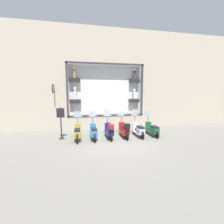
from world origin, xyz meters
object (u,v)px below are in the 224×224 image
at_px(scooter_teal_4, 94,132).
at_px(scooter_olive_5, 78,133).
at_px(shop_sign_post, 61,122).
at_px(scooter_red_2, 125,130).
at_px(scooter_silver_1, 139,130).
at_px(scooter_green_0, 153,130).
at_px(scooter_navy_3, 110,131).

height_order(scooter_teal_4, scooter_olive_5, scooter_teal_4).
bearing_deg(shop_sign_post, scooter_red_2, -98.40).
bearing_deg(scooter_red_2, scooter_silver_1, -86.46).
height_order(scooter_green_0, scooter_olive_5, scooter_green_0).
bearing_deg(scooter_navy_3, scooter_silver_1, -88.37).
distance_m(scooter_green_0, scooter_navy_3, 2.82).
height_order(scooter_silver_1, scooter_teal_4, scooter_silver_1).
bearing_deg(scooter_red_2, scooter_olive_5, 88.80).
distance_m(scooter_teal_4, shop_sign_post, 2.06).
bearing_deg(scooter_olive_5, scooter_teal_4, -89.99).
bearing_deg(scooter_olive_5, scooter_green_0, -90.07).
relative_size(scooter_red_2, shop_sign_post, 0.95).
relative_size(scooter_green_0, scooter_red_2, 0.99).
bearing_deg(scooter_green_0, scooter_teal_4, 89.91).
distance_m(scooter_silver_1, scooter_navy_3, 1.88).
distance_m(scooter_navy_3, shop_sign_post, 2.95).
bearing_deg(scooter_navy_3, scooter_red_2, -90.28).
height_order(scooter_silver_1, scooter_olive_5, scooter_silver_1).
distance_m(scooter_silver_1, scooter_olive_5, 3.75).
height_order(scooter_green_0, scooter_silver_1, scooter_silver_1).
distance_m(scooter_olive_5, shop_sign_post, 1.24).
xyz_separation_m(scooter_silver_1, scooter_red_2, (-0.06, 0.94, 0.05)).
bearing_deg(scooter_green_0, scooter_red_2, 91.63).
xyz_separation_m(scooter_silver_1, scooter_navy_3, (-0.05, 1.88, 0.06)).
bearing_deg(scooter_teal_4, shop_sign_post, 75.30).
bearing_deg(scooter_green_0, shop_sign_post, 84.90).
relative_size(scooter_teal_4, shop_sign_post, 0.95).
xyz_separation_m(scooter_silver_1, scooter_teal_4, (0.00, 2.81, 0.01)).
bearing_deg(scooter_teal_4, scooter_navy_3, -93.33).
relative_size(scooter_silver_1, shop_sign_post, 0.95).
bearing_deg(shop_sign_post, scooter_teal_4, -104.70).
height_order(scooter_silver_1, scooter_red_2, scooter_silver_1).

